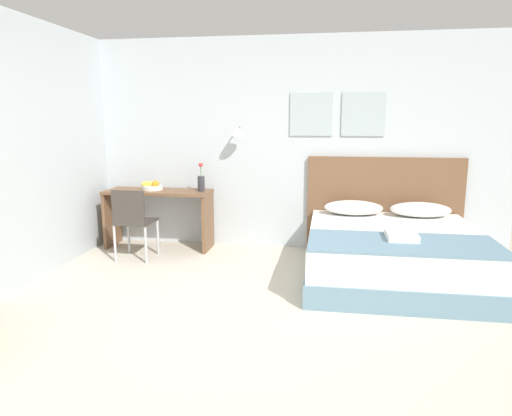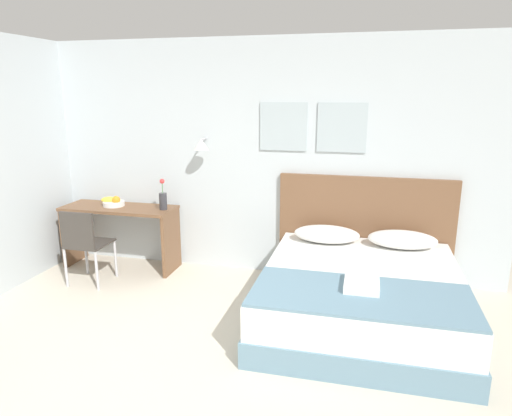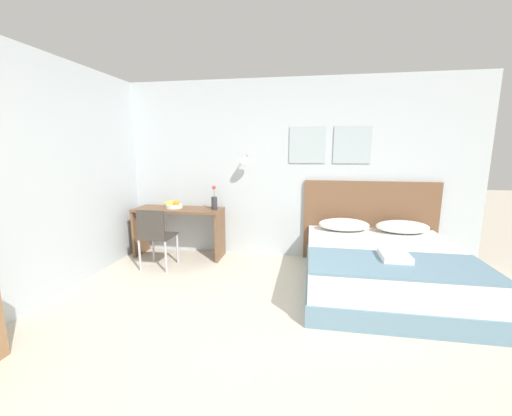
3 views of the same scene
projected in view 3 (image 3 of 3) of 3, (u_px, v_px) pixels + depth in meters
ground_plane at (250, 371)px, 2.36m from camera, size 24.00×24.00×0.00m
wall_back at (284, 170)px, 4.71m from camera, size 5.57×0.31×2.65m
bed at (383, 269)px, 3.67m from camera, size 1.76×1.96×0.52m
headboard at (369, 222)px, 4.59m from camera, size 1.88×0.06×1.19m
pillow_left at (344, 225)px, 4.38m from camera, size 0.69×0.39×0.17m
pillow_right at (402, 227)px, 4.25m from camera, size 0.69×0.39×0.17m
throw_blanket at (398, 264)px, 3.07m from camera, size 1.71×0.78×0.02m
folded_towel_near_foot at (395, 256)px, 3.20m from camera, size 0.28×0.36×0.06m
desk at (179, 222)px, 4.81m from camera, size 1.34×0.49×0.75m
desk_chair at (155, 234)px, 4.27m from camera, size 0.42×0.42×0.85m
fruit_bowl at (174, 205)px, 4.79m from camera, size 0.28×0.25×0.13m
flower_vase at (214, 202)px, 4.66m from camera, size 0.09×0.09×0.36m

